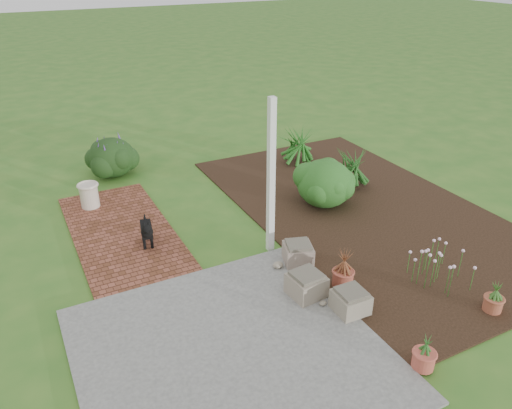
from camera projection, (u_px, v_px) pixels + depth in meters
name	position (u px, v px, depth m)	size (l,w,h in m)	color
ground	(256.00, 257.00, 7.87)	(80.00, 80.00, 0.00)	#306820
concrete_patio	(231.00, 353.00, 5.97)	(3.50, 3.50, 0.04)	#605F5D
brick_path	(122.00, 231.00, 8.55)	(1.60, 3.50, 0.04)	brown
garden_bed	(363.00, 209.00, 9.28)	(4.00, 7.00, 0.03)	black
veranda_post	(271.00, 179.00, 7.51)	(0.10, 0.10, 2.50)	white
stone_trough_near	(350.00, 302.00, 6.58)	(0.42, 0.42, 0.28)	#726B55
stone_trough_mid	(306.00, 285.00, 6.88)	(0.45, 0.45, 0.30)	gray
stone_trough_far	(298.00, 254.00, 7.62)	(0.42, 0.42, 0.28)	gray
black_dog	(147.00, 230.00, 7.96)	(0.25, 0.57, 0.50)	black
cream_ceramic_urn	(89.00, 196.00, 9.24)	(0.34, 0.34, 0.45)	beige
evergreen_shrub	(325.00, 182.00, 9.26)	(1.05, 1.05, 0.89)	#0C370A
agapanthus_clump_back	(351.00, 165.00, 9.96)	(1.04, 1.04, 0.94)	#193811
agapanthus_clump_front	(298.00, 143.00, 11.12)	(1.03, 1.03, 0.92)	#0E4211
pink_flower_patch	(442.00, 264.00, 7.13)	(0.88, 0.88, 0.56)	#113D0F
terracotta_pot_bronze	(343.00, 278.00, 7.10)	(0.30, 0.30, 0.24)	#9D4735
terracotta_pot_small_left	(493.00, 304.00, 6.62)	(0.24, 0.24, 0.20)	#A15036
terracotta_pot_small_right	(424.00, 360.00, 5.70)	(0.26, 0.26, 0.22)	#B64E3D
purple_flowering_bush	(112.00, 156.00, 10.59)	(0.98, 0.98, 0.83)	black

